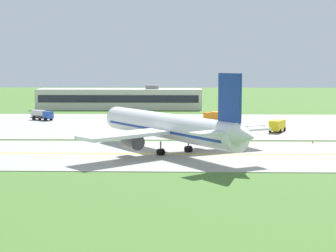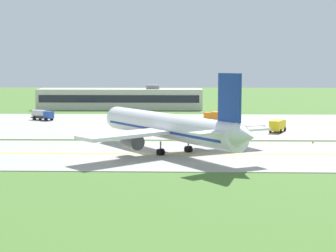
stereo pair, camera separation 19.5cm
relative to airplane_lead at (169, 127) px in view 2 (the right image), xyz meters
The scene contains 11 objects.
ground_plane 6.52m from the airplane_lead, 161.67° to the right, with size 500.00×500.00×0.00m, color #47702D.
taxiway_strip 6.49m from the airplane_lead, 161.67° to the right, with size 240.00×28.00×0.10m, color #9E9B93.
apron_pad 40.95m from the airplane_lead, 82.65° to the left, with size 140.00×52.00×0.10m, color #9E9B93.
taxiway_centreline 6.45m from the airplane_lead, 161.67° to the right, with size 220.00×0.60×0.01m, color yellow.
airplane_lead is the anchor object (origin of this frame).
service_truck_baggage 46.85m from the airplane_lead, 77.44° to the left, with size 6.31×4.33×2.60m.
service_truck_fuel 34.44m from the airplane_lead, 51.27° to the left, with size 4.30×6.32×2.60m.
service_truck_catering 59.36m from the airplane_lead, 123.82° to the left, with size 6.25×4.69×2.65m.
terminal_building 87.51m from the airplane_lead, 101.66° to the left, with size 51.23×10.24×7.54m.
traffic_cone_near_edge 13.01m from the airplane_lead, 67.55° to the left, with size 0.44×0.44×0.60m, color orange.
traffic_cone_mid_edge 27.45m from the airplane_lead, 23.32° to the left, with size 0.44×0.44×0.60m, color orange.
Camera 2 is at (7.14, -83.05, 13.79)m, focal length 58.24 mm.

